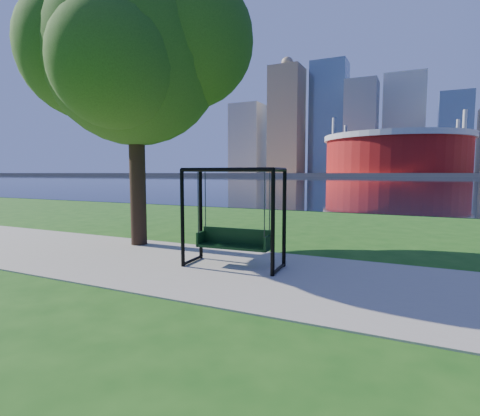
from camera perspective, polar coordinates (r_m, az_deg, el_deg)
The scene contains 8 objects.
ground at distance 8.15m, azimuth 1.50°, elevation -8.96°, with size 900.00×900.00×0.00m, color #1E5114.
path at distance 7.70m, azimuth -0.04°, elevation -9.68°, with size 120.00×4.00×0.03m, color #9E937F.
river at distance 109.28m, azimuth 23.94°, elevation 3.85°, with size 900.00×180.00×0.02m, color black.
far_bank at distance 313.23m, azimuth 25.07°, elevation 4.67°, with size 900.00×228.00×2.00m, color #937F60.
stadium at distance 242.88m, azimuth 22.64°, elevation 7.83°, with size 83.00×83.00×32.00m.
skyline at distance 328.44m, azimuth 24.58°, elevation 10.80°, with size 392.00×66.00×96.50m.
swing at distance 7.92m, azimuth -0.95°, elevation -1.81°, with size 2.12×1.02×2.12m.
park_tree at distance 11.26m, azimuth -15.81°, elevation 21.97°, with size 6.11×5.52×7.59m.
Camera 1 is at (3.22, -7.21, 2.01)m, focal length 28.00 mm.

